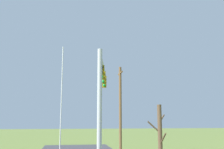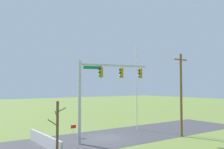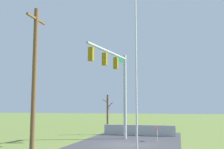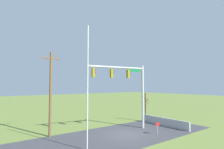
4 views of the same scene
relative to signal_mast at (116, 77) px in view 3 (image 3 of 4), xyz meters
The scene contains 8 objects.
ground_plane 5.55m from the signal_mast, 142.24° to the right, with size 160.00×160.00×0.00m, color olive.
sidewalk_corner 6.06m from the signal_mast, ahead, with size 6.00×6.00×0.01m, color #B7B5AD.
retaining_fence 6.88m from the signal_mast, 13.15° to the right, with size 0.20×6.94×1.02m, color #A8A8AD.
signal_mast is the anchor object (origin of this frame).
flagpole 7.48m from the signal_mast, 158.30° to the right, with size 0.10×0.10×9.96m, color silver.
utility_pole 8.57m from the signal_mast, 160.76° to the left, with size 1.90×0.26×8.43m.
bare_tree 6.40m from the signal_mast, 22.46° to the left, with size 1.27×1.02×4.01m.
open_sign 5.52m from the signal_mast, 71.32° to the right, with size 0.56×0.04×1.22m.
Camera 3 is at (-19.94, -3.97, 2.87)m, focal length 42.63 mm.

